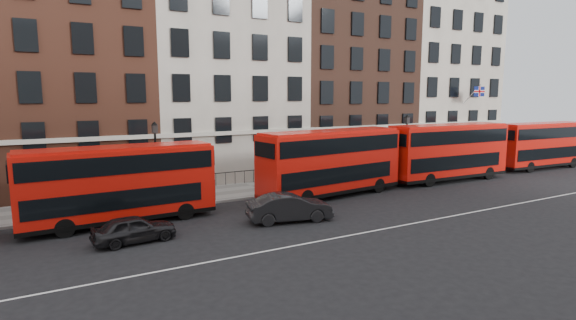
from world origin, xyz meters
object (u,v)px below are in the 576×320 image
bus_e (541,144)px  car_front (290,208)px  bus_d (448,151)px  traffic_light (506,142)px  car_rear (134,229)px  bus_b (119,183)px  bus_c (331,161)px

bus_e → car_front: (-30.53, -4.19, -1.61)m
bus_d → traffic_light: 11.32m
car_rear → bus_b: bearing=-3.8°
car_rear → bus_d: bearing=-86.5°
traffic_light → bus_e: bearing=-50.8°
bus_b → bus_c: bus_c is taller
bus_e → traffic_light: bus_e is taller
bus_d → traffic_light: bus_d is taller
bus_b → bus_d: bearing=-2.3°
car_front → traffic_light: (28.60, 6.56, 1.65)m
bus_d → traffic_light: (11.07, 2.37, -0.09)m
bus_b → traffic_light: bearing=1.4°
bus_c → bus_e: 24.81m
bus_c → bus_e: bus_c is taller
car_front → bus_b: bearing=75.9°
traffic_light → car_rear: bearing=-170.7°
bus_c → bus_d: bearing=-6.4°
bus_d → car_rear: 26.27m
bus_d → car_front: size_ratio=2.36×
bus_d → bus_b: bearing=-178.3°
bus_e → car_rear: bus_e is taller
bus_b → bus_d: size_ratio=0.92×
bus_d → car_rear: (-25.94, -3.70, -1.87)m
bus_d → car_front: (-17.53, -4.19, -1.75)m
bus_b → car_front: (8.47, -4.19, -1.53)m
car_rear → traffic_light: bearing=-85.3°
bus_d → bus_e: size_ratio=1.05×
bus_d → bus_e: bus_d is taller
bus_c → car_front: 7.30m
bus_b → bus_e: (39.00, 0.00, 0.07)m
bus_c → traffic_light: bus_c is taller
bus_e → car_front: bearing=-169.1°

